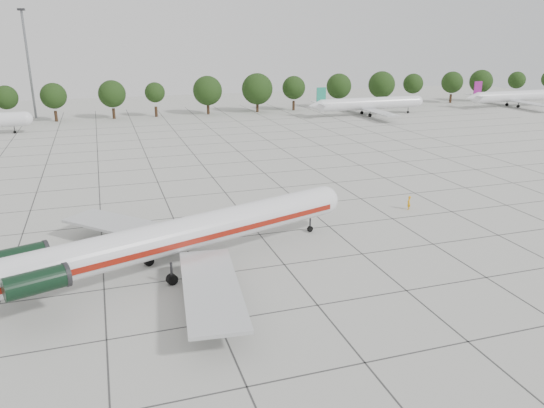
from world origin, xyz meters
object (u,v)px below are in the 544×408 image
(ground_crew, at_px, (409,203))
(floodlight_mast, at_px, (28,58))
(main_airliner, at_px, (164,239))
(bg_airliner_e, at_px, (516,96))
(bg_airliner_d, at_px, (369,104))

(ground_crew, distance_m, floodlight_mast, 103.28)
(main_airliner, distance_m, floodlight_mast, 100.83)
(main_airliner, xyz_separation_m, bg_airliner_e, (107.71, 78.51, -0.35))
(main_airliner, xyz_separation_m, bg_airliner_d, (60.81, 76.97, -0.35))
(ground_crew, height_order, bg_airliner_e, bg_airliner_e)
(ground_crew, xyz_separation_m, floodlight_mast, (-49.51, 89.64, 13.44))
(ground_crew, relative_size, bg_airliner_e, 0.06)
(main_airliner, bearing_deg, floodlight_mast, 82.43)
(bg_airliner_e, bearing_deg, floodlight_mast, 171.13)
(main_airliner, xyz_separation_m, floodlight_mast, (-19.35, 98.34, 11.02))
(main_airliner, xyz_separation_m, ground_crew, (30.16, 8.70, -2.41))
(ground_crew, distance_m, bg_airliner_d, 74.86)
(main_airliner, bearing_deg, bg_airliner_d, 32.98)
(bg_airliner_d, relative_size, bg_airliner_e, 1.00)
(ground_crew, bearing_deg, bg_airliner_e, -178.95)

